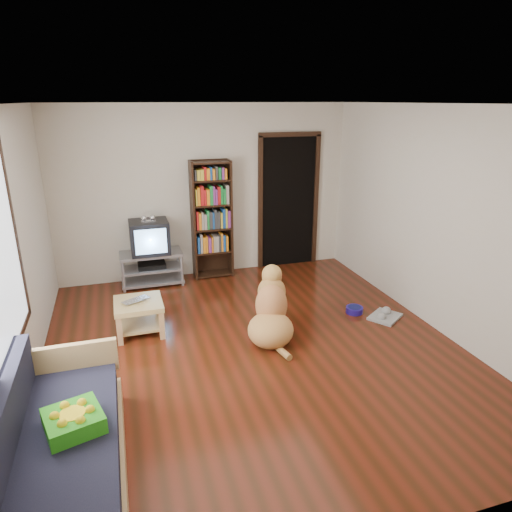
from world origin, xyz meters
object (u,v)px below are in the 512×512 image
object	(u,v)px
laptop	(138,302)
grey_rag	(385,317)
green_cushion	(74,421)
dog_bowl	(354,310)
coffee_table	(139,311)
bookshelf	(211,213)
crt_tv	(149,236)
tv_stand	(152,267)
dog	(271,313)
sofa	(59,451)

from	to	relation	value
laptop	grey_rag	distance (m)	3.07
green_cushion	dog_bowl	xyz separation A→B (m)	(3.27, 1.83, -0.44)
green_cushion	laptop	size ratio (longest dim) A/B	1.17
grey_rag	coffee_table	world-z (taller)	coffee_table
bookshelf	coffee_table	size ratio (longest dim) A/B	3.27
laptop	bookshelf	size ratio (longest dim) A/B	0.18
crt_tv	coffee_table	xyz separation A→B (m)	(-0.28, -1.52, -0.46)
green_cushion	dog_bowl	size ratio (longest dim) A/B	1.71
green_cushion	coffee_table	bearing A→B (deg)	58.59
tv_stand	crt_tv	size ratio (longest dim) A/B	1.55
dog	grey_rag	bearing A→B (deg)	0.70
laptop	tv_stand	size ratio (longest dim) A/B	0.36
bookshelf	sofa	size ratio (longest dim) A/B	1.00
dog_bowl	grey_rag	bearing A→B (deg)	-39.81
grey_rag	coffee_table	bearing A→B (deg)	169.80
coffee_table	dog	xyz separation A→B (m)	(1.46, -0.56, 0.03)
green_cushion	bookshelf	xyz separation A→B (m)	(1.80, 3.71, 0.52)
laptop	tv_stand	xyz separation A→B (m)	(0.28, 1.52, -0.14)
grey_rag	crt_tv	world-z (taller)	crt_tv
laptop	coffee_table	bearing A→B (deg)	61.19
bookshelf	sofa	world-z (taller)	bookshelf
tv_stand	crt_tv	world-z (taller)	crt_tv
dog_bowl	tv_stand	xyz separation A→B (m)	(-2.42, 1.79, 0.23)
green_cushion	bookshelf	distance (m)	4.16
bookshelf	laptop	bearing A→B (deg)	-127.28
laptop	dog_bowl	xyz separation A→B (m)	(2.70, -0.26, -0.37)
coffee_table	bookshelf	bearing A→B (deg)	52.20
crt_tv	grey_rag	bearing A→B (deg)	-37.10
laptop	tv_stand	world-z (taller)	tv_stand
crt_tv	laptop	bearing A→B (deg)	-100.34
coffee_table	laptop	bearing A→B (deg)	-90.00
grey_rag	green_cushion	bearing A→B (deg)	-156.12
crt_tv	sofa	distance (m)	3.81
dog_bowl	bookshelf	distance (m)	2.57
laptop	bookshelf	xyz separation A→B (m)	(1.23, 1.62, 0.59)
grey_rag	crt_tv	xyz separation A→B (m)	(-2.72, 2.06, 0.73)
laptop	coffee_table	distance (m)	0.14
tv_stand	dog	xyz separation A→B (m)	(1.18, -2.05, 0.04)
tv_stand	sofa	world-z (taller)	sofa
tv_stand	bookshelf	size ratio (longest dim) A/B	0.50
tv_stand	coffee_table	xyz separation A→B (m)	(-0.28, -1.49, 0.01)
sofa	dog	bearing A→B (deg)	36.27
laptop	grey_rag	bearing A→B (deg)	-38.46
bookshelf	sofa	xyz separation A→B (m)	(-1.92, -3.72, -0.74)
laptop	crt_tv	world-z (taller)	crt_tv
tv_stand	crt_tv	bearing A→B (deg)	90.00
sofa	dog	xyz separation A→B (m)	(2.15, 1.58, 0.05)
crt_tv	dog	size ratio (longest dim) A/B	0.57
bookshelf	coffee_table	xyz separation A→B (m)	(-1.23, -1.59, -0.72)
grey_rag	sofa	bearing A→B (deg)	-156.64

